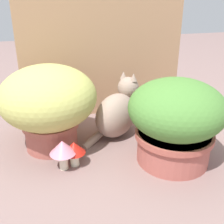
{
  "coord_description": "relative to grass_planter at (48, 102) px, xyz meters",
  "views": [
    {
      "loc": [
        -0.19,
        -1.1,
        0.72
      ],
      "look_at": [
        0.08,
        0.05,
        0.18
      ],
      "focal_mm": 45.79,
      "sensor_mm": 36.0,
      "label": 1
    }
  ],
  "objects": [
    {
      "name": "grass_planter",
      "position": [
        0.0,
        0.0,
        0.0
      ],
      "size": [
        0.44,
        0.44,
        0.4
      ],
      "color": "#AB5A4E",
      "rests_on": "ground"
    },
    {
      "name": "cat",
      "position": [
        0.34,
        0.05,
        -0.11
      ],
      "size": [
        0.36,
        0.3,
        0.32
      ],
      "color": "gray",
      "rests_on": "ground"
    },
    {
      "name": "leafy_planter",
      "position": [
        0.51,
        -0.24,
        -0.03
      ],
      "size": [
        0.4,
        0.4,
        0.37
      ],
      "color": "#B15B50",
      "rests_on": "ground"
    },
    {
      "name": "cardboard_backdrop",
      "position": [
        0.32,
        0.33,
        0.25
      ],
      "size": [
        0.91,
        0.03,
        0.95
      ],
      "primitive_type": "cube",
      "color": "tan",
      "rests_on": "ground"
    },
    {
      "name": "mushroom_ornament_pink",
      "position": [
        0.04,
        -0.2,
        -0.13
      ],
      "size": [
        0.11,
        0.11,
        0.13
      ],
      "color": "#ECE4C4",
      "rests_on": "ground"
    },
    {
      "name": "mushroom_ornament_red",
      "position": [
        0.09,
        -0.18,
        -0.15
      ],
      "size": [
        0.1,
        0.1,
        0.11
      ],
      "color": "silver",
      "rests_on": "ground"
    },
    {
      "name": "ground_plane",
      "position": [
        0.19,
        -0.12,
        -0.23
      ],
      "size": [
        6.0,
        6.0,
        0.0
      ],
      "primitive_type": "plane",
      "color": "#826762"
    }
  ]
}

